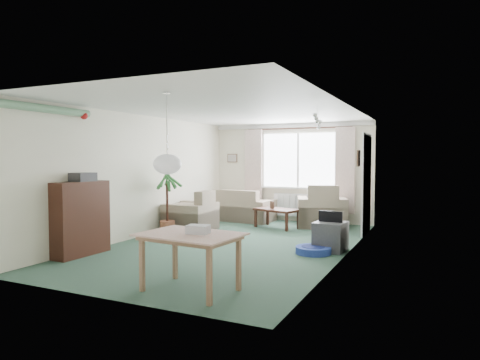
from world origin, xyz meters
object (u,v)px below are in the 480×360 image
at_px(sofa, 242,205).
at_px(tv_cube, 330,236).
at_px(armchair_left, 191,210).
at_px(coffee_table, 277,218).
at_px(dining_table, 190,263).
at_px(pet_bed, 313,250).
at_px(bookshelf, 81,218).
at_px(houseplant, 167,197).
at_px(armchair_corner, 322,205).

relative_size(sofa, tv_cube, 2.91).
height_order(armchair_left, coffee_table, armchair_left).
xyz_separation_m(dining_table, pet_bed, (0.78, 2.52, -0.27)).
relative_size(sofa, dining_table, 1.48).
relative_size(sofa, bookshelf, 1.31).
distance_m(houseplant, pet_bed, 3.26).
bearing_deg(pet_bed, armchair_left, 160.27).
bearing_deg(sofa, armchair_corner, -176.59).
xyz_separation_m(coffee_table, pet_bed, (1.43, -2.14, -0.16)).
bearing_deg(houseplant, coffee_table, 44.88).
bearing_deg(armchair_left, coffee_table, 122.58).
xyz_separation_m(armchair_corner, houseplant, (-2.57, -2.39, 0.28)).
xyz_separation_m(houseplant, dining_table, (2.37, -2.94, -0.43)).
bearing_deg(dining_table, armchair_corner, 87.92).
relative_size(bookshelf, houseplant, 0.78).
bearing_deg(bookshelf, dining_table, -16.41).
xyz_separation_m(bookshelf, houseplant, (0.19, 2.11, 0.17)).
relative_size(coffee_table, bookshelf, 0.81).
relative_size(armchair_left, pet_bed, 1.66).
bearing_deg(sofa, houseplant, 81.27).
bearing_deg(dining_table, tv_cube, 71.10).
bearing_deg(dining_table, houseplant, 128.91).
height_order(bookshelf, pet_bed, bookshelf).
bearing_deg(coffee_table, pet_bed, -56.36).
relative_size(bookshelf, pet_bed, 2.05).
height_order(armchair_left, bookshelf, bookshelf).
relative_size(armchair_left, houseplant, 0.63).
bearing_deg(bookshelf, armchair_corner, 59.98).
height_order(bookshelf, tv_cube, bookshelf).
relative_size(houseplant, pet_bed, 2.64).
height_order(armchair_corner, armchair_left, armchair_corner).
height_order(armchair_corner, tv_cube, armchair_corner).
bearing_deg(pet_bed, tv_cube, 59.44).
relative_size(coffee_table, tv_cube, 1.79).
relative_size(sofa, houseplant, 1.02).
bearing_deg(sofa, tv_cube, 142.40).
relative_size(armchair_corner, coffee_table, 1.12).
bearing_deg(armchair_left, pet_bed, 68.77).
xyz_separation_m(bookshelf, pet_bed, (3.34, 1.69, -0.53)).
distance_m(coffee_table, tv_cube, 2.43).
bearing_deg(armchair_left, armchair_corner, 124.14).
bearing_deg(houseplant, armchair_corner, 42.90).
bearing_deg(sofa, pet_bed, 136.66).
height_order(houseplant, tv_cube, houseplant).
bearing_deg(pet_bed, bookshelf, -153.19).
distance_m(houseplant, tv_cube, 3.39).
distance_m(armchair_corner, bookshelf, 5.28).
relative_size(coffee_table, houseplant, 0.63).
bearing_deg(pet_bed, sofa, 132.54).
distance_m(sofa, armchair_corner, 2.02).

